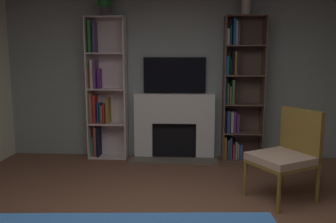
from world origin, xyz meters
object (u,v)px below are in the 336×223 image
(potted_plant, at_px, (105,3))
(bookshelf_left, at_px, (103,91))
(bookshelf_right, at_px, (238,93))
(tv, at_px, (175,75))
(armchair, at_px, (288,153))
(fireplace, at_px, (174,125))
(vase_with_flowers, at_px, (246,5))

(potted_plant, bearing_deg, bookshelf_left, 150.91)
(bookshelf_left, height_order, bookshelf_right, same)
(tv, relative_size, armchair, 0.95)
(fireplace, bearing_deg, potted_plant, -177.32)
(fireplace, xyz_separation_m, bookshelf_left, (-1.15, -0.01, 0.55))
(fireplace, xyz_separation_m, vase_with_flowers, (1.08, -0.05, 1.86))
(potted_plant, relative_size, armchair, 0.33)
(bookshelf_right, bearing_deg, vase_with_flowers, -17.18)
(bookshelf_left, distance_m, vase_with_flowers, 2.59)
(bookshelf_right, bearing_deg, bookshelf_left, 179.49)
(fireplace, distance_m, bookshelf_right, 1.13)
(armchair, bearing_deg, tv, 129.36)
(fireplace, bearing_deg, armchair, -49.44)
(fireplace, height_order, armchair, fireplace)
(tv, xyz_separation_m, vase_with_flowers, (1.08, -0.12, 1.06))
(tv, height_order, bookshelf_right, bookshelf_right)
(bookshelf_left, xyz_separation_m, vase_with_flowers, (2.23, -0.04, 1.31))
(tv, relative_size, bookshelf_left, 0.44)
(bookshelf_left, bearing_deg, armchair, -32.29)
(tv, bearing_deg, vase_with_flowers, -6.40)
(tv, relative_size, bookshelf_right, 0.44)
(fireplace, height_order, potted_plant, potted_plant)
(bookshelf_left, bearing_deg, bookshelf_right, -0.51)
(vase_with_flowers, bearing_deg, potted_plant, 179.98)
(bookshelf_left, bearing_deg, vase_with_flowers, -1.12)
(fireplace, bearing_deg, vase_with_flowers, -2.71)
(tv, bearing_deg, bookshelf_left, -176.19)
(bookshelf_left, relative_size, potted_plant, 6.45)
(potted_plant, bearing_deg, bookshelf_right, 0.66)
(bookshelf_left, bearing_deg, potted_plant, -29.09)
(bookshelf_right, height_order, armchair, bookshelf_right)
(tv, height_order, bookshelf_left, bookshelf_left)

